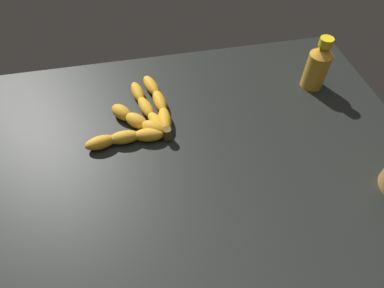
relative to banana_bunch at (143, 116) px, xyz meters
The scene contains 3 objects.
ground_plane 17.82cm from the banana_bunch, 53.55° to the right, with size 99.92×77.94×4.90cm, color black.
banana_bunch is the anchor object (origin of this frame).
honey_bottle 45.67cm from the banana_bunch, ahead, with size 5.71×5.71×14.09cm.
Camera 1 is at (-9.68, -41.73, 57.39)cm, focal length 30.58 mm.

